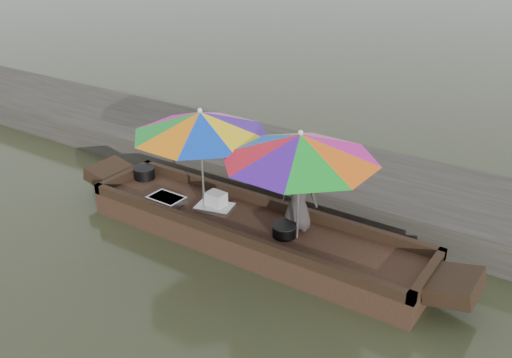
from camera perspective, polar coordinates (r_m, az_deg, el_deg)
The scene contains 11 objects.
water at distance 8.35m, azimuth -0.38°, elevation -6.48°, with size 80.00×80.00×0.00m, color #343925.
dock at distance 9.92m, azimuth 6.76°, elevation 0.32°, with size 22.00×2.20×0.50m, color #2D2B26.
boat_hull at distance 8.26m, azimuth -0.39°, elevation -5.44°, with size 5.19×1.20×0.35m, color black.
cooking_pot at distance 9.67m, azimuth -11.09°, elevation 0.58°, with size 0.34×0.34×0.18m, color black.
tray_crayfish at distance 8.82m, azimuth -8.95°, elevation -2.07°, with size 0.54×0.37×0.09m, color silver.
tray_scallop at distance 8.54m, azimuth -4.15°, elevation -2.84°, with size 0.54×0.37×0.06m, color silver.
charcoal_grill at distance 7.82m, azimuth 2.86°, elevation -5.19°, with size 0.33×0.33×0.16m, color black.
supply_bag at distance 8.52m, azimuth -4.02°, elevation -2.17°, with size 0.28×0.22×0.26m, color silver.
vendor at distance 7.82m, azimuth 4.31°, elevation -1.46°, with size 0.52×0.34×1.07m, color #342F2D.
umbrella_bow at distance 8.31m, azimuth -5.42°, elevation 1.95°, with size 1.99×1.99×1.55m, color #4514A5, non-canonical shape.
umbrella_stern at distance 7.47m, azimuth 4.29°, elevation -0.73°, with size 2.08×2.08×1.55m, color #E5149D, non-canonical shape.
Camera 1 is at (4.01, -5.90, 4.35)m, focal length 40.00 mm.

